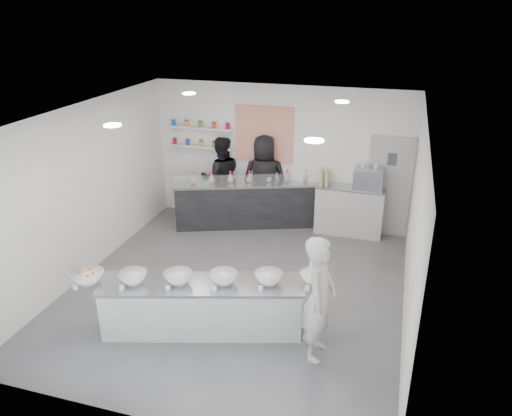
{
  "coord_description": "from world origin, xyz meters",
  "views": [
    {
      "loc": [
        2.41,
        -6.9,
        4.58
      ],
      "look_at": [
        0.24,
        0.4,
        1.38
      ],
      "focal_mm": 35.0,
      "sensor_mm": 36.0,
      "label": 1
    }
  ],
  "objects_px": {
    "prep_counter": "(202,307)",
    "back_bar": "(250,204)",
    "espresso_ledge": "(349,211)",
    "espresso_machine": "(368,179)",
    "staff_left": "(221,178)",
    "woman_prep": "(319,299)",
    "staff_right": "(264,180)"
  },
  "relations": [
    {
      "from": "espresso_machine",
      "to": "staff_right",
      "type": "bearing_deg",
      "value": 178.17
    },
    {
      "from": "espresso_machine",
      "to": "woman_prep",
      "type": "bearing_deg",
      "value": -93.95
    },
    {
      "from": "staff_right",
      "to": "espresso_ledge",
      "type": "bearing_deg",
      "value": 162.51
    },
    {
      "from": "espresso_ledge",
      "to": "espresso_machine",
      "type": "height_order",
      "value": "espresso_machine"
    },
    {
      "from": "staff_left",
      "to": "staff_right",
      "type": "height_order",
      "value": "staff_right"
    },
    {
      "from": "staff_left",
      "to": "prep_counter",
      "type": "bearing_deg",
      "value": 82.44
    },
    {
      "from": "woman_prep",
      "to": "staff_right",
      "type": "bearing_deg",
      "value": 27.27
    },
    {
      "from": "back_bar",
      "to": "staff_right",
      "type": "bearing_deg",
      "value": 24.24
    },
    {
      "from": "back_bar",
      "to": "staff_left",
      "type": "xyz_separation_m",
      "value": [
        -0.73,
        0.25,
        0.43
      ]
    },
    {
      "from": "staff_left",
      "to": "espresso_ledge",
      "type": "bearing_deg",
      "value": 154.8
    },
    {
      "from": "prep_counter",
      "to": "back_bar",
      "type": "xyz_separation_m",
      "value": [
        -0.45,
        3.79,
        0.09
      ]
    },
    {
      "from": "espresso_ledge",
      "to": "back_bar",
      "type": "bearing_deg",
      "value": -175.12
    },
    {
      "from": "prep_counter",
      "to": "back_bar",
      "type": "bearing_deg",
      "value": 80.52
    },
    {
      "from": "back_bar",
      "to": "espresso_ledge",
      "type": "bearing_deg",
      "value": -15.48
    },
    {
      "from": "espresso_ledge",
      "to": "woman_prep",
      "type": "xyz_separation_m",
      "value": [
        0.06,
        -4.03,
        0.38
      ]
    },
    {
      "from": "back_bar",
      "to": "staff_left",
      "type": "relative_size",
      "value": 1.72
    },
    {
      "from": "espresso_machine",
      "to": "staff_left",
      "type": "xyz_separation_m",
      "value": [
        -3.17,
        0.07,
        -0.33
      ]
    },
    {
      "from": "woman_prep",
      "to": "staff_left",
      "type": "height_order",
      "value": "staff_left"
    },
    {
      "from": "woman_prep",
      "to": "staff_right",
      "type": "height_order",
      "value": "staff_right"
    },
    {
      "from": "back_bar",
      "to": "staff_left",
      "type": "distance_m",
      "value": 0.89
    },
    {
      "from": "espresso_ledge",
      "to": "woman_prep",
      "type": "distance_m",
      "value": 4.05
    },
    {
      "from": "prep_counter",
      "to": "espresso_machine",
      "type": "bearing_deg",
      "value": 47.14
    },
    {
      "from": "prep_counter",
      "to": "staff_right",
      "type": "height_order",
      "value": "staff_right"
    },
    {
      "from": "espresso_ledge",
      "to": "staff_right",
      "type": "xyz_separation_m",
      "value": [
        -1.85,
        0.07,
        0.47
      ]
    },
    {
      "from": "espresso_ledge",
      "to": "espresso_machine",
      "type": "distance_m",
      "value": 0.81
    },
    {
      "from": "espresso_machine",
      "to": "woman_prep",
      "type": "height_order",
      "value": "woman_prep"
    },
    {
      "from": "back_bar",
      "to": "espresso_machine",
      "type": "relative_size",
      "value": 5.54
    },
    {
      "from": "back_bar",
      "to": "staff_right",
      "type": "relative_size",
      "value": 1.62
    },
    {
      "from": "woman_prep",
      "to": "staff_left",
      "type": "bearing_deg",
      "value": 37.5
    },
    {
      "from": "espresso_ledge",
      "to": "staff_right",
      "type": "height_order",
      "value": "staff_right"
    },
    {
      "from": "espresso_machine",
      "to": "staff_left",
      "type": "relative_size",
      "value": 0.31
    },
    {
      "from": "prep_counter",
      "to": "staff_left",
      "type": "xyz_separation_m",
      "value": [
        -1.18,
        4.04,
        0.52
      ]
    }
  ]
}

